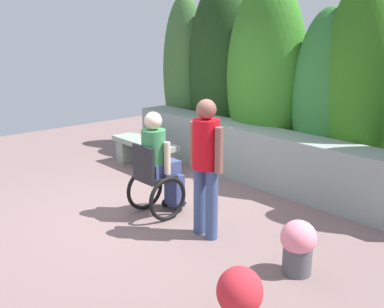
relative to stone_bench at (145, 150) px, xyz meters
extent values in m
plane|color=#79605F|center=(1.72, -1.21, -0.31)|extent=(11.35, 11.35, 0.00)
cube|color=gray|center=(1.72, 0.89, 0.11)|extent=(5.29, 0.56, 0.83)
ellipsoid|color=#3E6A33|center=(-0.72, 1.50, 1.15)|extent=(1.01, 0.71, 2.91)
ellipsoid|color=#1C3C17|center=(0.19, 1.56, 1.26)|extent=(1.34, 0.94, 3.13)
ellipsoid|color=#357B23|center=(1.35, 1.45, 1.24)|extent=(1.43, 1.00, 3.09)
ellipsoid|color=#2D7130|center=(2.45, 1.50, 0.99)|extent=(1.07, 0.75, 2.59)
ellipsoid|color=#2E6B19|center=(2.95, 1.52, 1.20)|extent=(1.11, 0.78, 3.02)
cube|color=gray|center=(-0.51, 0.00, -0.11)|extent=(0.20, 0.36, 0.39)
cube|color=gray|center=(0.51, 0.00, -0.11)|extent=(0.20, 0.36, 0.39)
cube|color=gray|center=(0.00, 0.00, 0.13)|extent=(1.37, 0.42, 0.09)
cube|color=black|center=(1.78, -1.09, 0.19)|extent=(0.40, 0.40, 0.06)
cube|color=black|center=(1.78, -1.27, 0.42)|extent=(0.40, 0.04, 0.40)
cube|color=black|center=(1.78, -0.77, -0.21)|extent=(0.28, 0.12, 0.03)
torus|color=black|center=(1.54, -1.09, -0.03)|extent=(0.05, 0.56, 0.56)
torus|color=black|center=(2.02, -1.09, -0.03)|extent=(0.05, 0.56, 0.56)
cylinder|color=black|center=(1.64, -0.84, -0.26)|extent=(0.03, 0.10, 0.10)
cylinder|color=black|center=(1.92, -0.84, -0.26)|extent=(0.03, 0.10, 0.10)
cube|color=#394377|center=(1.78, -0.99, 0.30)|extent=(0.30, 0.40, 0.16)
cube|color=#394377|center=(1.78, -0.79, -0.04)|extent=(0.26, 0.14, 0.43)
cylinder|color=#37814D|center=(1.78, -1.11, 0.55)|extent=(0.30, 0.30, 0.50)
cylinder|color=beige|center=(1.59, -1.05, 0.47)|extent=(0.08, 0.08, 0.40)
cylinder|color=beige|center=(1.97, -1.05, 0.47)|extent=(0.08, 0.08, 0.40)
sphere|color=beige|center=(1.78, -1.11, 0.91)|extent=(0.22, 0.22, 0.22)
cylinder|color=#3C4D7C|center=(2.55, -1.04, 0.10)|extent=(0.14, 0.14, 0.81)
cylinder|color=#3C4D7C|center=(2.75, -1.04, 0.10)|extent=(0.14, 0.14, 0.81)
cylinder|color=red|center=(2.65, -1.04, 0.78)|extent=(0.30, 0.30, 0.55)
cylinder|color=brown|center=(2.45, -1.04, 0.75)|extent=(0.09, 0.09, 0.50)
cylinder|color=brown|center=(2.85, -1.04, 0.75)|extent=(0.09, 0.09, 0.50)
sphere|color=brown|center=(2.65, -1.04, 1.16)|extent=(0.22, 0.22, 0.22)
ellipsoid|color=#3D7531|center=(4.08, -1.99, -0.05)|extent=(0.31, 0.31, 0.14)
ellipsoid|color=red|center=(4.08, -1.99, 0.01)|extent=(0.37, 0.37, 0.40)
cylinder|color=#525358|center=(3.86, -0.94, -0.16)|extent=(0.28, 0.28, 0.28)
ellipsoid|color=#376F31|center=(3.86, -0.94, 0.02)|extent=(0.31, 0.31, 0.12)
ellipsoid|color=pink|center=(3.86, -0.94, 0.07)|extent=(0.35, 0.35, 0.34)
camera|label=1|loc=(6.31, -4.43, 2.03)|focal=44.15mm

